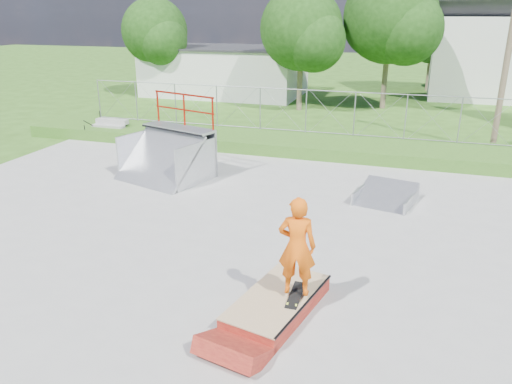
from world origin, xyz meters
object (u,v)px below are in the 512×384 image
quarter_pipe (162,140)px  flat_bank_ramp (386,195)px  skater (297,250)px  grind_box (277,304)px

quarter_pipe → flat_bank_ramp: bearing=17.2°
skater → grind_box: bearing=-0.2°
quarter_pipe → skater: 8.82m
flat_bank_ramp → skater: skater is taller
flat_bank_ramp → grind_box: bearing=-91.0°
grind_box → skater: (0.33, 0.03, 1.16)m
quarter_pipe → flat_bank_ramp: quarter_pipe is taller
grind_box → flat_bank_ramp: bearing=89.1°
grind_box → quarter_pipe: bearing=143.9°
quarter_pipe → flat_bank_ramp: size_ratio=1.63×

